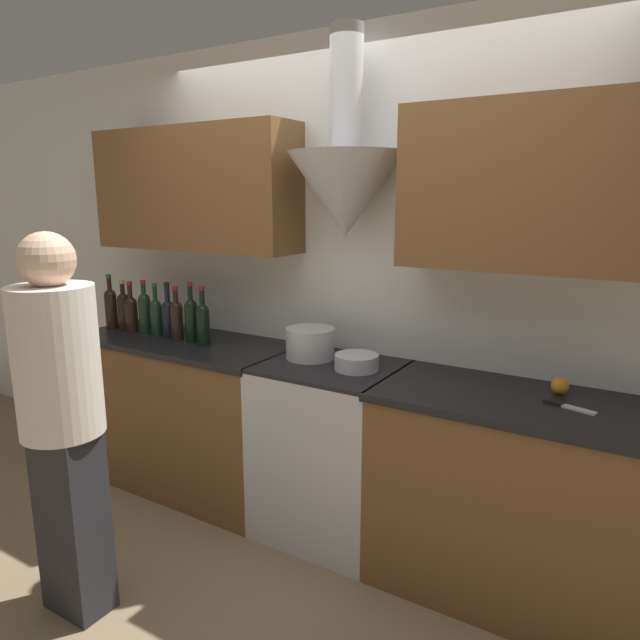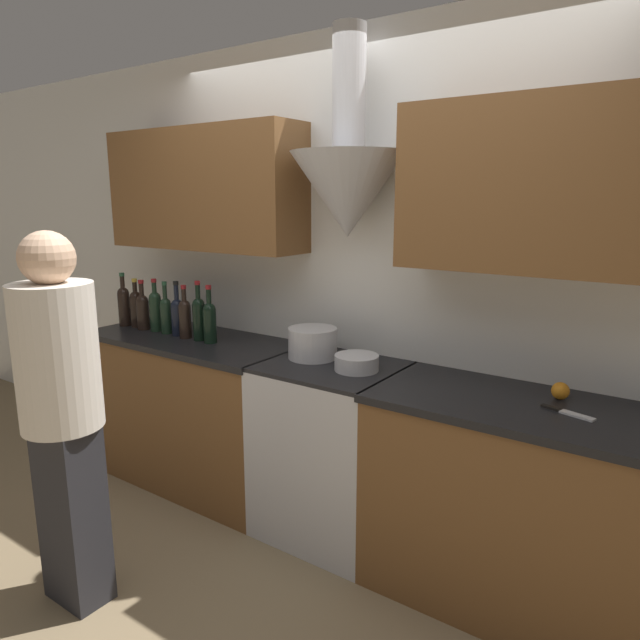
% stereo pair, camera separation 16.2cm
% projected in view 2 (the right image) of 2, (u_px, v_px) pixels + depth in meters
% --- Properties ---
extents(ground_plane, '(12.00, 12.00, 0.00)m').
position_uv_depth(ground_plane, '(293.00, 561.00, 2.81)').
color(ground_plane, '#847051').
extents(wall_back, '(8.40, 0.58, 2.60)m').
position_uv_depth(wall_back, '(354.00, 251.00, 3.00)').
color(wall_back, white).
rests_on(wall_back, ground_plane).
extents(counter_left, '(1.38, 0.62, 0.93)m').
position_uv_depth(counter_left, '(195.00, 409.00, 3.55)').
color(counter_left, brown).
rests_on(counter_left, ground_plane).
extents(counter_right, '(1.19, 0.62, 0.93)m').
position_uv_depth(counter_right, '(507.00, 502.00, 2.47)').
color(counter_right, brown).
rests_on(counter_right, ground_plane).
extents(stove_range, '(0.68, 0.60, 0.93)m').
position_uv_depth(stove_range, '(331.00, 449.00, 2.98)').
color(stove_range, silver).
rests_on(stove_range, ground_plane).
extents(wine_bottle_0, '(0.08, 0.08, 0.35)m').
position_uv_depth(wine_bottle_0, '(124.00, 304.00, 3.73)').
color(wine_bottle_0, black).
rests_on(wine_bottle_0, counter_left).
extents(wine_bottle_1, '(0.08, 0.08, 0.32)m').
position_uv_depth(wine_bottle_1, '(136.00, 307.00, 3.70)').
color(wine_bottle_1, black).
rests_on(wine_bottle_1, counter_left).
extents(wine_bottle_2, '(0.08, 0.08, 0.32)m').
position_uv_depth(wine_bottle_2, '(143.00, 310.00, 3.63)').
color(wine_bottle_2, black).
rests_on(wine_bottle_2, counter_left).
extents(wine_bottle_3, '(0.08, 0.08, 0.33)m').
position_uv_depth(wine_bottle_3, '(155.00, 309.00, 3.58)').
color(wine_bottle_3, black).
rests_on(wine_bottle_3, counter_left).
extents(wine_bottle_4, '(0.07, 0.07, 0.32)m').
position_uv_depth(wine_bottle_4, '(166.00, 313.00, 3.52)').
color(wine_bottle_4, black).
rests_on(wine_bottle_4, counter_left).
extents(wine_bottle_5, '(0.07, 0.07, 0.33)m').
position_uv_depth(wine_bottle_5, '(177.00, 315.00, 3.47)').
color(wine_bottle_5, black).
rests_on(wine_bottle_5, counter_left).
extents(wine_bottle_6, '(0.07, 0.07, 0.32)m').
position_uv_depth(wine_bottle_6, '(185.00, 317.00, 3.40)').
color(wine_bottle_6, black).
rests_on(wine_bottle_6, counter_left).
extents(wine_bottle_7, '(0.07, 0.07, 0.35)m').
position_uv_depth(wine_bottle_7, '(199.00, 316.00, 3.35)').
color(wine_bottle_7, black).
rests_on(wine_bottle_7, counter_left).
extents(wine_bottle_8, '(0.08, 0.08, 0.34)m').
position_uv_depth(wine_bottle_8, '(210.00, 320.00, 3.29)').
color(wine_bottle_8, black).
rests_on(wine_bottle_8, counter_left).
extents(stock_pot, '(0.26, 0.26, 0.16)m').
position_uv_depth(stock_pot, '(313.00, 343.00, 2.99)').
color(stock_pot, silver).
rests_on(stock_pot, stove_range).
extents(mixing_bowl, '(0.22, 0.22, 0.08)m').
position_uv_depth(mixing_bowl, '(357.00, 363.00, 2.78)').
color(mixing_bowl, silver).
rests_on(mixing_bowl, stove_range).
extents(orange_fruit, '(0.07, 0.07, 0.07)m').
position_uv_depth(orange_fruit, '(560.00, 391.00, 2.39)').
color(orange_fruit, orange).
rests_on(orange_fruit, counter_right).
extents(chefs_knife, '(0.21, 0.08, 0.01)m').
position_uv_depth(chefs_knife, '(568.00, 413.00, 2.23)').
color(chefs_knife, silver).
rests_on(chefs_knife, counter_right).
extents(person_foreground_left, '(0.33, 0.33, 1.63)m').
position_uv_depth(person_foreground_left, '(62.00, 406.00, 2.38)').
color(person_foreground_left, '#28282D').
rests_on(person_foreground_left, ground_plane).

